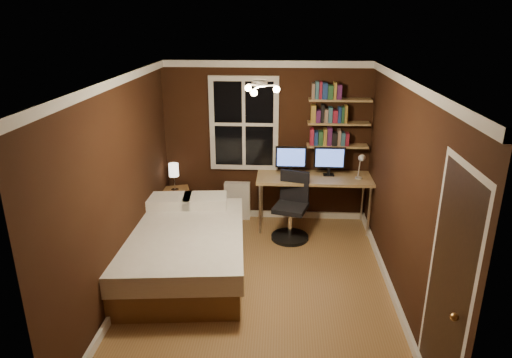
# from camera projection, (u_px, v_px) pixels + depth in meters

# --- Properties ---
(floor) EXTENTS (4.20, 4.20, 0.00)m
(floor) POSITION_uv_depth(u_px,v_px,m) (259.00, 287.00, 5.55)
(floor) COLOR brown
(floor) RESTS_ON ground
(wall_back) EXTENTS (3.20, 0.04, 2.50)m
(wall_back) POSITION_uv_depth(u_px,v_px,m) (267.00, 143.00, 7.11)
(wall_back) COLOR black
(wall_back) RESTS_ON ground
(wall_left) EXTENTS (0.04, 4.20, 2.50)m
(wall_left) POSITION_uv_depth(u_px,v_px,m) (120.00, 188.00, 5.22)
(wall_left) COLOR black
(wall_left) RESTS_ON ground
(wall_right) EXTENTS (0.04, 4.20, 2.50)m
(wall_right) POSITION_uv_depth(u_px,v_px,m) (404.00, 194.00, 5.04)
(wall_right) COLOR black
(wall_right) RESTS_ON ground
(ceiling) EXTENTS (3.20, 4.20, 0.02)m
(ceiling) POSITION_uv_depth(u_px,v_px,m) (260.00, 79.00, 4.71)
(ceiling) COLOR white
(ceiling) RESTS_ON wall_back
(window) EXTENTS (1.06, 0.06, 1.46)m
(window) POSITION_uv_depth(u_px,v_px,m) (244.00, 124.00, 6.99)
(window) COLOR silver
(window) RESTS_ON wall_back
(door) EXTENTS (0.03, 0.82, 2.05)m
(door) POSITION_uv_depth(u_px,v_px,m) (447.00, 291.00, 3.66)
(door) COLOR black
(door) RESTS_ON ground
(door_knob) EXTENTS (0.06, 0.06, 0.06)m
(door_knob) POSITION_uv_depth(u_px,v_px,m) (454.00, 317.00, 3.39)
(door_knob) COLOR tan
(door_knob) RESTS_ON door
(ceiling_fixture) EXTENTS (0.44, 0.44, 0.18)m
(ceiling_fixture) POSITION_uv_depth(u_px,v_px,m) (260.00, 90.00, 4.65)
(ceiling_fixture) COLOR beige
(ceiling_fixture) RESTS_ON ceiling
(bookshelf_lower) EXTENTS (0.92, 0.22, 0.03)m
(bookshelf_lower) POSITION_uv_depth(u_px,v_px,m) (337.00, 146.00, 6.93)
(bookshelf_lower) COLOR #99794A
(bookshelf_lower) RESTS_ON wall_back
(books_row_lower) EXTENTS (0.54, 0.16, 0.23)m
(books_row_lower) POSITION_uv_depth(u_px,v_px,m) (338.00, 137.00, 6.89)
(books_row_lower) COLOR maroon
(books_row_lower) RESTS_ON bookshelf_lower
(bookshelf_middle) EXTENTS (0.92, 0.22, 0.03)m
(bookshelf_middle) POSITION_uv_depth(u_px,v_px,m) (339.00, 123.00, 6.82)
(bookshelf_middle) COLOR #99794A
(bookshelf_middle) RESTS_ON wall_back
(books_row_middle) EXTENTS (0.54, 0.16, 0.23)m
(books_row_middle) POSITION_uv_depth(u_px,v_px,m) (339.00, 115.00, 6.77)
(books_row_middle) COLOR navy
(books_row_middle) RESTS_ON bookshelf_middle
(bookshelf_upper) EXTENTS (0.92, 0.22, 0.03)m
(bookshelf_upper) POSITION_uv_depth(u_px,v_px,m) (340.00, 100.00, 6.70)
(bookshelf_upper) COLOR #99794A
(bookshelf_upper) RESTS_ON wall_back
(books_row_upper) EXTENTS (0.42, 0.16, 0.23)m
(books_row_upper) POSITION_uv_depth(u_px,v_px,m) (341.00, 91.00, 6.65)
(books_row_upper) COLOR #23532D
(books_row_upper) RESTS_ON bookshelf_upper
(bed) EXTENTS (1.74, 2.28, 0.73)m
(bed) POSITION_uv_depth(u_px,v_px,m) (182.00, 249.00, 5.80)
(bed) COLOR brown
(bed) RESTS_ON ground
(nightstand) EXTENTS (0.55, 0.55, 0.55)m
(nightstand) POSITION_uv_depth(u_px,v_px,m) (176.00, 206.00, 7.21)
(nightstand) COLOR brown
(nightstand) RESTS_ON ground
(bedside_lamp) EXTENTS (0.15, 0.15, 0.44)m
(bedside_lamp) POSITION_uv_depth(u_px,v_px,m) (174.00, 177.00, 7.04)
(bedside_lamp) COLOR white
(bedside_lamp) RESTS_ON nightstand
(radiator) EXTENTS (0.41, 0.14, 0.61)m
(radiator) POSITION_uv_depth(u_px,v_px,m) (237.00, 201.00, 7.35)
(radiator) COLOR silver
(radiator) RESTS_ON ground
(desk) EXTENTS (1.73, 0.65, 0.82)m
(desk) POSITION_uv_depth(u_px,v_px,m) (314.00, 180.00, 6.91)
(desk) COLOR #99794A
(desk) RESTS_ON ground
(monitor_left) EXTENTS (0.47, 0.12, 0.44)m
(monitor_left) POSITION_uv_depth(u_px,v_px,m) (291.00, 161.00, 6.91)
(monitor_left) COLOR black
(monitor_left) RESTS_ON desk
(monitor_right) EXTENTS (0.47, 0.12, 0.44)m
(monitor_right) POSITION_uv_depth(u_px,v_px,m) (329.00, 161.00, 6.88)
(monitor_right) COLOR black
(monitor_right) RESTS_ON desk
(desk_lamp) EXTENTS (0.14, 0.32, 0.44)m
(desk_lamp) POSITION_uv_depth(u_px,v_px,m) (360.00, 166.00, 6.66)
(desk_lamp) COLOR silver
(desk_lamp) RESTS_ON desk
(office_chair) EXTENTS (0.56, 0.56, 1.00)m
(office_chair) POSITION_uv_depth(u_px,v_px,m) (291.00, 214.00, 6.68)
(office_chair) COLOR black
(office_chair) RESTS_ON ground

